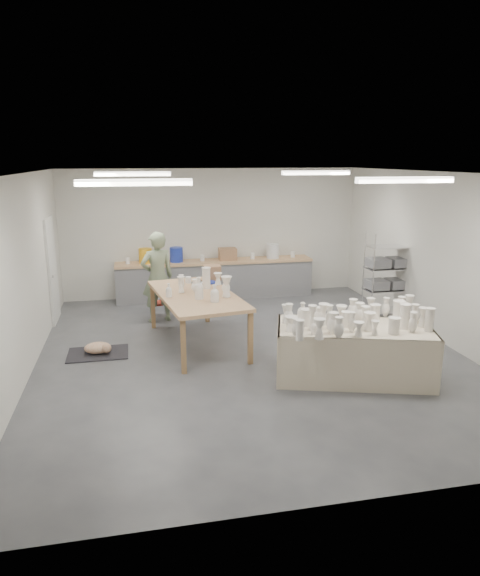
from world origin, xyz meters
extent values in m
plane|color=#424449|center=(0.00, 0.00, 0.00)|extent=(8.00, 8.00, 0.00)
cube|color=white|center=(0.00, 0.00, 2.99)|extent=(7.00, 8.00, 0.02)
cube|color=silver|center=(0.00, 4.00, 1.50)|extent=(7.00, 0.02, 3.00)
cube|color=silver|center=(0.00, -4.00, 1.50)|extent=(7.00, 0.02, 3.00)
cube|color=silver|center=(-3.50, 0.00, 1.50)|extent=(0.02, 8.00, 3.00)
cube|color=silver|center=(3.50, 0.00, 1.50)|extent=(0.02, 8.00, 3.00)
cube|color=white|center=(-3.47, 2.60, 1.05)|extent=(0.05, 0.90, 2.10)
cube|color=white|center=(-1.80, -1.50, 2.94)|extent=(1.40, 0.12, 0.08)
cube|color=white|center=(1.80, -1.50, 2.94)|extent=(1.40, 0.12, 0.08)
cube|color=white|center=(-1.80, 2.00, 2.94)|extent=(1.40, 0.12, 0.08)
cube|color=white|center=(1.80, 2.00, 2.94)|extent=(1.40, 0.12, 0.08)
cube|color=tan|center=(0.00, 3.68, 0.87)|extent=(4.60, 0.60, 0.06)
cube|color=slate|center=(0.00, 3.68, 0.42)|extent=(4.60, 0.55, 0.84)
cylinder|color=gold|center=(-1.60, 3.68, 1.07)|extent=(0.30, 0.30, 0.34)
cylinder|color=#1E31A3|center=(-0.90, 3.68, 1.07)|extent=(0.30, 0.30, 0.34)
cylinder|color=white|center=(1.40, 3.68, 1.07)|extent=(0.30, 0.30, 0.34)
cube|color=#926646|center=(0.30, 3.68, 1.04)|extent=(0.40, 0.30, 0.28)
cylinder|color=white|center=(-2.00, 3.68, 0.97)|extent=(0.10, 0.10, 0.14)
cylinder|color=white|center=(-0.30, 3.68, 0.97)|extent=(0.10, 0.10, 0.14)
cylinder|color=white|center=(0.90, 3.68, 0.97)|extent=(0.10, 0.10, 0.14)
cylinder|color=white|center=(1.90, 3.68, 0.97)|extent=(0.10, 0.10, 0.14)
cylinder|color=silver|center=(2.78, 1.18, 0.90)|extent=(0.02, 0.02, 1.80)
cylinder|color=silver|center=(3.62, 1.18, 0.90)|extent=(0.02, 0.02, 1.80)
cylinder|color=silver|center=(2.78, 1.62, 0.90)|extent=(0.02, 0.02, 1.80)
cylinder|color=silver|center=(3.62, 1.62, 0.90)|extent=(0.02, 0.02, 1.80)
cube|color=silver|center=(3.20, 1.40, 0.15)|extent=(0.88, 0.48, 0.02)
cube|color=silver|center=(3.20, 1.40, 0.60)|extent=(0.88, 0.48, 0.02)
cube|color=silver|center=(3.20, 1.40, 1.05)|extent=(0.88, 0.48, 0.02)
cube|color=silver|center=(3.20, 1.40, 1.50)|extent=(0.88, 0.48, 0.02)
cube|color=slate|center=(2.98, 1.40, 0.72)|extent=(0.38, 0.42, 0.18)
cube|color=slate|center=(3.42, 1.40, 0.72)|extent=(0.38, 0.42, 0.18)
cube|color=slate|center=(2.98, 1.40, 1.17)|extent=(0.38, 0.42, 0.18)
cube|color=slate|center=(3.42, 1.40, 1.17)|extent=(0.38, 0.42, 0.18)
cube|color=olive|center=(1.30, -1.27, 0.35)|extent=(2.20, 1.46, 0.70)
cube|color=beige|center=(1.30, -1.27, 0.79)|extent=(2.50, 1.69, 0.03)
cube|color=beige|center=(1.30, -1.79, 0.40)|extent=(2.19, 0.68, 0.80)
cube|color=beige|center=(1.30, -0.75, 0.40)|extent=(2.19, 0.68, 0.80)
cube|color=tan|center=(-0.82, 0.63, 0.90)|extent=(1.61, 2.64, 0.06)
cube|color=olive|center=(-1.37, -0.54, 0.44)|extent=(0.08, 0.08, 0.87)
cube|color=olive|center=(-0.27, -0.54, 0.44)|extent=(0.08, 0.08, 0.87)
cube|color=olive|center=(-1.37, 1.80, 0.44)|extent=(0.08, 0.08, 0.87)
cube|color=olive|center=(-0.27, 1.80, 0.44)|extent=(0.08, 0.08, 0.87)
ellipsoid|color=silver|center=(-0.72, 1.20, 0.98)|extent=(0.26, 0.26, 0.12)
cylinder|color=#1E31A3|center=(-0.49, 1.35, 0.95)|extent=(0.26, 0.26, 0.03)
cylinder|color=white|center=(-0.87, 1.45, 0.99)|extent=(0.11, 0.11, 0.12)
cube|color=#926646|center=(-0.39, 1.63, 1.07)|extent=(0.32, 0.26, 0.28)
cube|color=black|center=(-2.53, 0.49, 0.01)|extent=(1.00, 0.70, 0.02)
ellipsoid|color=white|center=(-2.53, 0.49, 0.11)|extent=(0.49, 0.38, 0.19)
sphere|color=white|center=(-2.38, 0.39, 0.13)|extent=(0.16, 0.16, 0.16)
imported|color=gray|center=(-1.42, 2.13, 0.92)|extent=(0.75, 0.59, 1.83)
cylinder|color=#A52617|center=(-1.42, 2.40, 0.30)|extent=(0.35, 0.35, 0.04)
cylinder|color=silver|center=(-1.28, 2.40, 0.14)|extent=(0.02, 0.02, 0.29)
cylinder|color=silver|center=(-1.48, 2.53, 0.14)|extent=(0.02, 0.02, 0.29)
cylinder|color=silver|center=(-1.49, 2.28, 0.14)|extent=(0.02, 0.02, 0.29)
camera|label=1|loc=(-1.85, -7.99, 3.23)|focal=32.00mm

